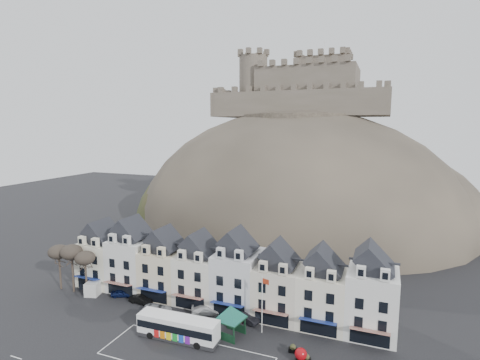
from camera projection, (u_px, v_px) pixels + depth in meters
name	position (u px, v px, depth m)	size (l,w,h in m)	color
ground	(167.00, 358.00, 47.56)	(300.00, 300.00, 0.00)	black
coach_bay_markings	(186.00, 356.00, 47.99)	(22.00, 7.50, 0.01)	silver
townhouse_terrace	(220.00, 273.00, 61.47)	(54.40, 9.35, 11.80)	#EDE9CE
castle_hill	(298.00, 225.00, 110.63)	(100.00, 76.00, 68.00)	#363029
castle	(303.00, 89.00, 111.60)	(50.20, 22.20, 22.00)	brown
tree_left_far	(59.00, 252.00, 66.73)	(3.61, 3.61, 8.24)	#382D23
tree_left_mid	(71.00, 252.00, 65.60)	(3.78, 3.78, 8.64)	#382D23
tree_left_near	(85.00, 258.00, 64.61)	(3.43, 3.43, 7.84)	#382D23
bus	(178.00, 327.00, 51.49)	(11.70, 3.05, 3.28)	#262628
bus_shelter	(231.00, 312.00, 52.02)	(7.03, 7.03, 4.53)	black
red_buoy	(301.00, 355.00, 46.50)	(1.57, 1.57, 1.89)	black
flagpole	(263.00, 301.00, 52.64)	(1.16, 0.49, 8.47)	silver
white_van	(97.00, 285.00, 66.47)	(3.55, 5.50, 2.32)	silver
planter_west	(293.00, 348.00, 48.66)	(1.19, 0.78, 1.12)	black
planter_east	(307.00, 358.00, 46.67)	(1.18, 0.87, 1.06)	black
car_navy	(122.00, 293.00, 64.56)	(1.49, 3.70, 1.26)	#0C153E
car_black	(140.00, 300.00, 62.10)	(1.39, 3.98, 1.31)	black
car_silver	(158.00, 309.00, 59.04)	(2.09, 4.46, 1.26)	#A5A7AC
car_white	(206.00, 310.00, 58.52)	(1.85, 4.54, 1.32)	white
car_maroon	(237.00, 316.00, 56.82)	(1.47, 3.65, 1.24)	#610511
car_charcoal	(245.00, 316.00, 56.34)	(1.66, 4.75, 1.57)	black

